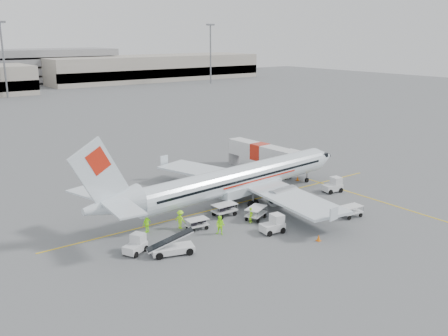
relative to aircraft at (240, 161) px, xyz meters
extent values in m
plane|color=#56595B|center=(-0.91, -0.16, -4.85)|extent=(360.00, 360.00, 0.00)
cube|color=yellow|center=(-0.91, -0.16, -4.85)|extent=(44.00, 0.20, 0.01)
cube|color=yellow|center=(13.09, -8.16, -4.85)|extent=(0.20, 20.00, 0.01)
cone|color=orange|center=(11.51, 2.37, -4.53)|extent=(0.39, 0.39, 0.64)
cone|color=orange|center=(3.48, 18.46, -4.57)|extent=(0.35, 0.35, 0.57)
cone|color=orange|center=(-1.01, -12.97, -4.53)|extent=(0.39, 0.39, 0.64)
imported|color=#93E915|center=(-3.04, -5.60, -4.05)|extent=(0.70, 0.62, 1.61)
imported|color=#93E915|center=(-7.40, -6.27, -3.92)|extent=(1.07, 1.14, 1.86)
imported|color=#93E915|center=(-9.62, -2.66, -3.92)|extent=(1.07, 1.37, 1.87)
imported|color=#93E915|center=(-12.79, -1.66, -3.95)|extent=(1.14, 0.77, 1.81)
camera|label=1|loc=(-33.65, -42.11, 13.69)|focal=40.00mm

